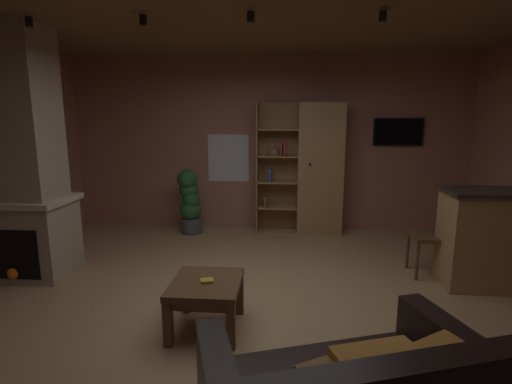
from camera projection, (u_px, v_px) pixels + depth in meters
floor at (253, 307)px, 3.74m from camera, size 6.35×5.63×0.02m
wall_back at (268, 144)px, 6.27m from camera, size 6.47×0.06×2.76m
window_pane_back at (228, 158)px, 6.33m from camera, size 0.67×0.01×0.77m
stone_fireplace at (22, 168)px, 4.28m from camera, size 0.97×0.75×2.76m
bookshelf_cabinet at (314, 170)px, 6.01m from camera, size 1.33×0.41×2.03m
coffee_table at (206, 291)px, 3.28m from camera, size 0.58×0.65×0.43m
table_book_0 at (207, 281)px, 3.24m from camera, size 0.13×0.11×0.02m
dining_chair at (438, 231)px, 4.39m from camera, size 0.42×0.42×0.92m
potted_floor_plant at (190, 201)px, 6.03m from camera, size 0.35×0.35×1.02m
wall_mounted_tv at (398, 132)px, 6.01m from camera, size 0.75×0.06×0.42m
track_light_spot_0 at (29, 22)px, 3.65m from camera, size 0.07×0.07×0.09m
track_light_spot_1 at (143, 20)px, 3.59m from camera, size 0.07×0.07×0.09m
track_light_spot_2 at (251, 17)px, 3.48m from camera, size 0.07×0.07×0.09m
track_light_spot_3 at (383, 16)px, 3.45m from camera, size 0.07×0.07×0.09m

